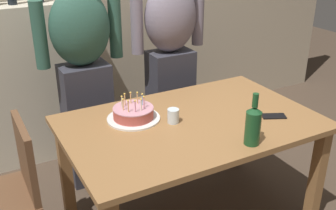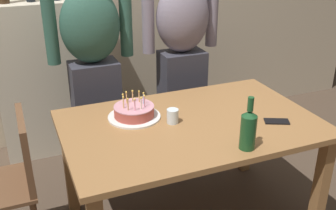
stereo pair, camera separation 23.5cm
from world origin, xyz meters
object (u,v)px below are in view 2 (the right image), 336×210
object	(u,v)px
person_woman_cardigan	(182,57)
water_glass_near	(173,116)
person_man_bearded	(94,68)
cell_phone	(277,121)
dining_chair	(11,177)
wine_bottle	(248,129)
birthday_cake	(134,112)

from	to	relation	value
person_woman_cardigan	water_glass_near	bearing A→B (deg)	62.34
person_man_bearded	cell_phone	bearing A→B (deg)	131.52
person_man_bearded	person_woman_cardigan	xyz separation A→B (m)	(0.69, 0.00, 0.00)
water_glass_near	dining_chair	xyz separation A→B (m)	(-0.93, 0.13, -0.27)
person_woman_cardigan	wine_bottle	bearing A→B (deg)	82.66
dining_chair	person_man_bearded	bearing A→B (deg)	134.51
water_glass_near	cell_phone	xyz separation A→B (m)	(0.57, -0.22, -0.04)
water_glass_near	person_man_bearded	distance (m)	0.81
wine_bottle	dining_chair	size ratio (longest dim) A/B	0.33
cell_phone	person_woman_cardigan	bearing A→B (deg)	125.57
water_glass_near	wine_bottle	size ratio (longest dim) A/B	0.30
person_woman_cardigan	dining_chair	xyz separation A→B (m)	(-1.32, -0.62, -0.36)
birthday_cake	wine_bottle	world-z (taller)	wine_bottle
water_glass_near	person_man_bearded	world-z (taller)	person_man_bearded
water_glass_near	dining_chair	bearing A→B (deg)	172.06
birthday_cake	water_glass_near	size ratio (longest dim) A/B	3.71
water_glass_near	wine_bottle	world-z (taller)	wine_bottle
birthday_cake	dining_chair	bearing A→B (deg)	-178.46
person_man_bearded	person_woman_cardigan	size ratio (longest dim) A/B	1.00
cell_phone	birthday_cake	bearing A→B (deg)	179.11
water_glass_near	dining_chair	distance (m)	0.97
cell_phone	dining_chair	size ratio (longest dim) A/B	0.17
birthday_cake	person_man_bearded	size ratio (longest dim) A/B	0.19
wine_bottle	person_woman_cardigan	xyz separation A→B (m)	(0.15, 1.17, 0.02)
birthday_cake	person_woman_cardigan	size ratio (longest dim) A/B	0.19
wine_bottle	cell_phone	world-z (taller)	wine_bottle
person_woman_cardigan	dining_chair	distance (m)	1.51
dining_chair	person_woman_cardigan	bearing A→B (deg)	115.28
water_glass_near	person_woman_cardigan	size ratio (longest dim) A/B	0.05
birthday_cake	cell_phone	xyz separation A→B (m)	(0.76, -0.37, -0.03)
water_glass_near	wine_bottle	xyz separation A→B (m)	(0.24, -0.42, 0.07)
dining_chair	wine_bottle	bearing A→B (deg)	64.98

